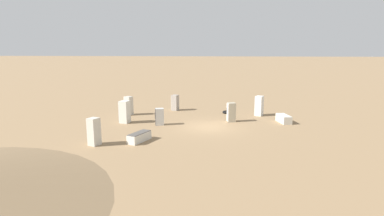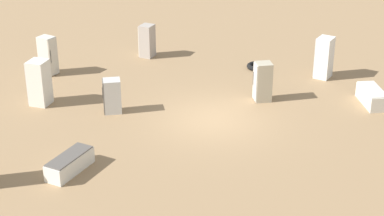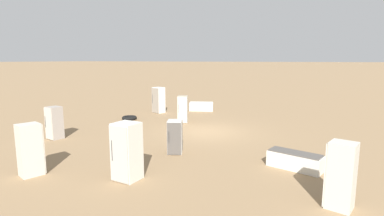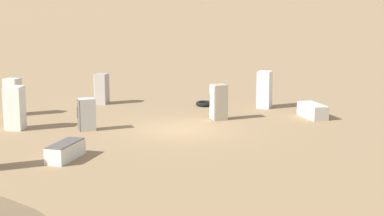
{
  "view_description": "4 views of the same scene",
  "coord_description": "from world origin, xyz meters",
  "px_view_note": "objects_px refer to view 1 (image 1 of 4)",
  "views": [
    {
      "loc": [
        -23.74,
        -3.92,
        6.03
      ],
      "look_at": [
        -0.26,
        1.33,
        1.58
      ],
      "focal_mm": 28.0,
      "sensor_mm": 36.0,
      "label": 1
    },
    {
      "loc": [
        -22.66,
        -4.35,
        11.2
      ],
      "look_at": [
        -0.93,
        0.66,
        0.87
      ],
      "focal_mm": 60.0,
      "sensor_mm": 36.0,
      "label": 2
    },
    {
      "loc": [
        -6.1,
        15.12,
        3.98
      ],
      "look_at": [
        1.32,
        -0.82,
        1.12
      ],
      "focal_mm": 28.0,
      "sensor_mm": 36.0,
      "label": 3
    },
    {
      "loc": [
        -27.6,
        -1.48,
        6.14
      ],
      "look_at": [
        -1.4,
        -0.52,
        1.26
      ],
      "focal_mm": 60.0,
      "sensor_mm": 36.0,
      "label": 4
    }
  ],
  "objects_px": {
    "discarded_fridge_2": "(231,112)",
    "discarded_fridge_8": "(284,119)",
    "discarded_fridge_5": "(175,103)",
    "discarded_fridge_6": "(259,106)",
    "scrap_tire": "(227,112)",
    "discarded_fridge_1": "(139,137)",
    "discarded_fridge_3": "(129,106)",
    "discarded_fridge_0": "(125,112)",
    "discarded_fridge_4": "(159,117)",
    "discarded_fridge_7": "(94,132)"
  },
  "relations": [
    {
      "from": "discarded_fridge_1",
      "to": "discarded_fridge_3",
      "type": "distance_m",
      "value": 9.38
    },
    {
      "from": "discarded_fridge_2",
      "to": "discarded_fridge_1",
      "type": "bearing_deg",
      "value": 120.5
    },
    {
      "from": "discarded_fridge_1",
      "to": "discarded_fridge_8",
      "type": "relative_size",
      "value": 1.03
    },
    {
      "from": "discarded_fridge_2",
      "to": "discarded_fridge_8",
      "type": "bearing_deg",
      "value": -104.22
    },
    {
      "from": "discarded_fridge_5",
      "to": "discarded_fridge_8",
      "type": "relative_size",
      "value": 0.83
    },
    {
      "from": "discarded_fridge_2",
      "to": "discarded_fridge_7",
      "type": "relative_size",
      "value": 0.92
    },
    {
      "from": "discarded_fridge_2",
      "to": "discarded_fridge_4",
      "type": "bearing_deg",
      "value": 91.31
    },
    {
      "from": "discarded_fridge_6",
      "to": "discarded_fridge_8",
      "type": "bearing_deg",
      "value": -122.05
    },
    {
      "from": "discarded_fridge_2",
      "to": "discarded_fridge_6",
      "type": "distance_m",
      "value": 4.04
    },
    {
      "from": "discarded_fridge_7",
      "to": "discarded_fridge_4",
      "type": "bearing_deg",
      "value": 83.34
    },
    {
      "from": "discarded_fridge_5",
      "to": "discarded_fridge_2",
      "type": "bearing_deg",
      "value": -111.11
    },
    {
      "from": "discarded_fridge_2",
      "to": "scrap_tire",
      "type": "xyz_separation_m",
      "value": [
        3.65,
        0.7,
        -0.73
      ]
    },
    {
      "from": "discarded_fridge_1",
      "to": "discarded_fridge_7",
      "type": "height_order",
      "value": "discarded_fridge_7"
    },
    {
      "from": "discarded_fridge_8",
      "to": "scrap_tire",
      "type": "relative_size",
      "value": 2.01
    },
    {
      "from": "discarded_fridge_2",
      "to": "discarded_fridge_8",
      "type": "xyz_separation_m",
      "value": [
        0.65,
        -4.55,
        -0.51
      ]
    },
    {
      "from": "discarded_fridge_3",
      "to": "discarded_fridge_7",
      "type": "relative_size",
      "value": 0.99
    },
    {
      "from": "discarded_fridge_1",
      "to": "discarded_fridge_4",
      "type": "bearing_deg",
      "value": 106.71
    },
    {
      "from": "discarded_fridge_8",
      "to": "discarded_fridge_6",
      "type": "bearing_deg",
      "value": 110.49
    },
    {
      "from": "discarded_fridge_1",
      "to": "discarded_fridge_5",
      "type": "bearing_deg",
      "value": 107.93
    },
    {
      "from": "discarded_fridge_6",
      "to": "discarded_fridge_5",
      "type": "bearing_deg",
      "value": 102.79
    },
    {
      "from": "discarded_fridge_3",
      "to": "discarded_fridge_6",
      "type": "bearing_deg",
      "value": 120.01
    },
    {
      "from": "discarded_fridge_1",
      "to": "discarded_fridge_6",
      "type": "distance_m",
      "value": 13.38
    },
    {
      "from": "discarded_fridge_0",
      "to": "discarded_fridge_8",
      "type": "distance_m",
      "value": 13.94
    },
    {
      "from": "discarded_fridge_2",
      "to": "discarded_fridge_6",
      "type": "bearing_deg",
      "value": -58.84
    },
    {
      "from": "discarded_fridge_8",
      "to": "scrap_tire",
      "type": "height_order",
      "value": "discarded_fridge_8"
    },
    {
      "from": "discarded_fridge_6",
      "to": "discarded_fridge_7",
      "type": "relative_size",
      "value": 1.05
    },
    {
      "from": "discarded_fridge_3",
      "to": "discarded_fridge_5",
      "type": "bearing_deg",
      "value": 149.8
    },
    {
      "from": "discarded_fridge_4",
      "to": "discarded_fridge_8",
      "type": "bearing_deg",
      "value": -95.32
    },
    {
      "from": "discarded_fridge_1",
      "to": "scrap_tire",
      "type": "xyz_separation_m",
      "value": [
        11.09,
        -4.92,
        -0.2
      ]
    },
    {
      "from": "scrap_tire",
      "to": "discarded_fridge_1",
      "type": "bearing_deg",
      "value": 156.07
    },
    {
      "from": "discarded_fridge_2",
      "to": "discarded_fridge_5",
      "type": "height_order",
      "value": "discarded_fridge_2"
    },
    {
      "from": "discarded_fridge_1",
      "to": "discarded_fridge_7",
      "type": "relative_size",
      "value": 1.11
    },
    {
      "from": "discarded_fridge_7",
      "to": "scrap_tire",
      "type": "height_order",
      "value": "discarded_fridge_7"
    },
    {
      "from": "discarded_fridge_8",
      "to": "discarded_fridge_1",
      "type": "bearing_deg",
      "value": -160.68
    },
    {
      "from": "discarded_fridge_3",
      "to": "discarded_fridge_0",
      "type": "bearing_deg",
      "value": 37.45
    },
    {
      "from": "scrap_tire",
      "to": "discarded_fridge_3",
      "type": "bearing_deg",
      "value": 106.97
    },
    {
      "from": "discarded_fridge_1",
      "to": "discarded_fridge_2",
      "type": "relative_size",
      "value": 1.21
    },
    {
      "from": "discarded_fridge_3",
      "to": "discarded_fridge_5",
      "type": "xyz_separation_m",
      "value": [
        3.3,
        -3.81,
        -0.09
      ]
    },
    {
      "from": "discarded_fridge_4",
      "to": "discarded_fridge_5",
      "type": "relative_size",
      "value": 0.87
    },
    {
      "from": "discarded_fridge_1",
      "to": "discarded_fridge_0",
      "type": "bearing_deg",
      "value": 138.89
    },
    {
      "from": "discarded_fridge_5",
      "to": "discarded_fridge_6",
      "type": "relative_size",
      "value": 0.86
    },
    {
      "from": "discarded_fridge_3",
      "to": "discarded_fridge_6",
      "type": "xyz_separation_m",
      "value": [
        2.47,
        -12.51,
        0.05
      ]
    },
    {
      "from": "discarded_fridge_0",
      "to": "discarded_fridge_7",
      "type": "xyz_separation_m",
      "value": [
        -6.39,
        -0.82,
        -0.05
      ]
    },
    {
      "from": "discarded_fridge_0",
      "to": "discarded_fridge_1",
      "type": "bearing_deg",
      "value": -141.08
    },
    {
      "from": "discarded_fridge_5",
      "to": "discarded_fridge_6",
      "type": "height_order",
      "value": "discarded_fridge_6"
    },
    {
      "from": "discarded_fridge_3",
      "to": "scrap_tire",
      "type": "distance_m",
      "value": 9.87
    },
    {
      "from": "discarded_fridge_8",
      "to": "discarded_fridge_5",
      "type": "bearing_deg",
      "value": 143.29
    },
    {
      "from": "discarded_fridge_4",
      "to": "discarded_fridge_2",
      "type": "bearing_deg",
      "value": -88.81
    },
    {
      "from": "discarded_fridge_1",
      "to": "discarded_fridge_2",
      "type": "xyz_separation_m",
      "value": [
        7.44,
        -5.62,
        0.53
      ]
    },
    {
      "from": "discarded_fridge_3",
      "to": "discarded_fridge_5",
      "type": "relative_size",
      "value": 1.11
    }
  ]
}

